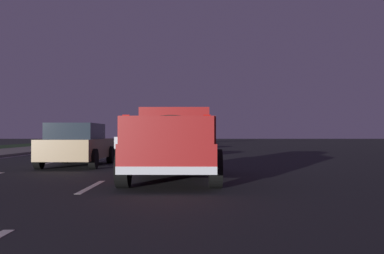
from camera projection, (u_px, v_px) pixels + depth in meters
ground at (130, 152)px, 28.05m from camera, size 144.00×144.00×0.00m
sidewalk_shoulder at (12, 151)px, 28.06m from camera, size 108.00×4.00×0.12m
lane_markings at (91, 150)px, 30.90m from camera, size 108.00×7.04×0.01m
pickup_truck at (174, 141)px, 11.46m from camera, size 5.44×2.32×1.87m
sedan_tan at (78, 144)px, 16.05m from camera, size 4.40×2.02×1.54m
sedan_white at (133, 140)px, 28.15m from camera, size 4.45×2.11×1.54m
sedan_silver at (148, 138)px, 40.71m from camera, size 4.41×2.04×1.54m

